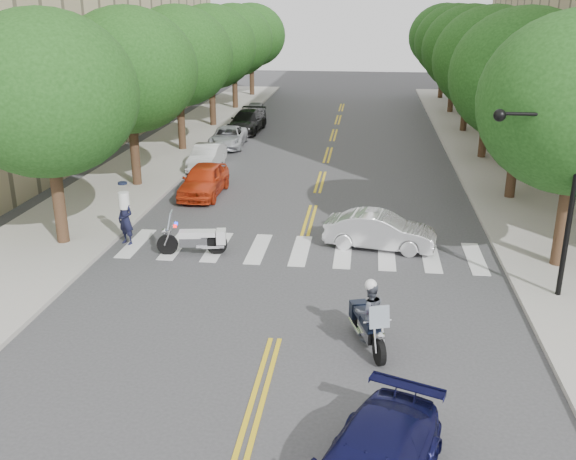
% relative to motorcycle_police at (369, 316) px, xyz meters
% --- Properties ---
extents(ground, '(140.00, 140.00, 0.00)m').
position_rel_motorcycle_police_xyz_m(ground, '(-2.46, 0.04, -0.86)').
color(ground, '#38383A').
rests_on(ground, ground).
extents(sidewalk_left, '(5.00, 60.00, 0.15)m').
position_rel_motorcycle_police_xyz_m(sidewalk_left, '(-11.96, 22.04, -0.78)').
color(sidewalk_left, '#9E9991').
rests_on(sidewalk_left, ground).
extents(sidewalk_right, '(5.00, 60.00, 0.15)m').
position_rel_motorcycle_police_xyz_m(sidewalk_right, '(7.04, 22.04, -0.78)').
color(sidewalk_right, '#9E9991').
rests_on(sidewalk_right, ground).
extents(tree_l_0, '(6.40, 6.40, 8.45)m').
position_rel_motorcycle_police_xyz_m(tree_l_0, '(-11.26, 6.04, 4.70)').
color(tree_l_0, '#382316').
rests_on(tree_l_0, ground).
extents(tree_l_1, '(6.40, 6.40, 8.45)m').
position_rel_motorcycle_police_xyz_m(tree_l_1, '(-11.26, 14.04, 4.70)').
color(tree_l_1, '#382316').
rests_on(tree_l_1, ground).
extents(tree_l_2, '(6.40, 6.40, 8.45)m').
position_rel_motorcycle_police_xyz_m(tree_l_2, '(-11.26, 22.04, 4.70)').
color(tree_l_2, '#382316').
rests_on(tree_l_2, ground).
extents(tree_l_3, '(6.40, 6.40, 8.45)m').
position_rel_motorcycle_police_xyz_m(tree_l_3, '(-11.26, 30.04, 4.70)').
color(tree_l_3, '#382316').
rests_on(tree_l_3, ground).
extents(tree_l_4, '(6.40, 6.40, 8.45)m').
position_rel_motorcycle_police_xyz_m(tree_l_4, '(-11.26, 38.04, 4.70)').
color(tree_l_4, '#382316').
rests_on(tree_l_4, ground).
extents(tree_l_5, '(6.40, 6.40, 8.45)m').
position_rel_motorcycle_police_xyz_m(tree_l_5, '(-11.26, 46.04, 4.70)').
color(tree_l_5, '#382316').
rests_on(tree_l_5, ground).
extents(tree_r_1, '(6.40, 6.40, 8.45)m').
position_rel_motorcycle_police_xyz_m(tree_r_1, '(6.34, 14.04, 4.70)').
color(tree_r_1, '#382316').
rests_on(tree_r_1, ground).
extents(tree_r_2, '(6.40, 6.40, 8.45)m').
position_rel_motorcycle_police_xyz_m(tree_r_2, '(6.34, 22.04, 4.70)').
color(tree_r_2, '#382316').
rests_on(tree_r_2, ground).
extents(tree_r_3, '(6.40, 6.40, 8.45)m').
position_rel_motorcycle_police_xyz_m(tree_r_3, '(6.34, 30.04, 4.70)').
color(tree_r_3, '#382316').
rests_on(tree_r_3, ground).
extents(tree_r_4, '(6.40, 6.40, 8.45)m').
position_rel_motorcycle_police_xyz_m(tree_r_4, '(6.34, 38.04, 4.70)').
color(tree_r_4, '#382316').
rests_on(tree_r_4, ground).
extents(tree_r_5, '(6.40, 6.40, 8.45)m').
position_rel_motorcycle_police_xyz_m(tree_r_5, '(6.34, 46.04, 4.70)').
color(tree_r_5, '#382316').
rests_on(tree_r_5, ground).
extents(traffic_signal_pole, '(2.82, 0.42, 6.00)m').
position_rel_motorcycle_police_xyz_m(traffic_signal_pole, '(5.25, 3.54, 2.86)').
color(traffic_signal_pole, black).
rests_on(traffic_signal_pole, ground).
extents(motorcycle_police, '(1.06, 2.30, 1.93)m').
position_rel_motorcycle_police_xyz_m(motorcycle_police, '(0.00, 0.00, 0.00)').
color(motorcycle_police, black).
rests_on(motorcycle_police, ground).
extents(motorcycle_parked, '(2.50, 0.84, 1.62)m').
position_rel_motorcycle_police_xyz_m(motorcycle_parked, '(-6.06, 5.79, -0.29)').
color(motorcycle_parked, black).
rests_on(motorcycle_parked, ground).
extents(officer_standing, '(0.84, 0.75, 1.93)m').
position_rel_motorcycle_police_xyz_m(officer_standing, '(-8.96, 6.47, 0.11)').
color(officer_standing, black).
rests_on(officer_standing, ground).
extents(convertible, '(4.20, 2.06, 1.32)m').
position_rel_motorcycle_police_xyz_m(convertible, '(0.38, 7.22, -0.19)').
color(convertible, silver).
rests_on(convertible, ground).
extents(parked_car_a, '(1.77, 4.32, 1.47)m').
position_rel_motorcycle_police_xyz_m(parked_car_a, '(-7.66, 13.04, -0.12)').
color(parked_car_a, red).
rests_on(parked_car_a, ground).
extents(parked_car_b, '(1.38, 3.90, 1.28)m').
position_rel_motorcycle_police_xyz_m(parked_car_b, '(-8.76, 18.04, -0.22)').
color(parked_car_b, silver).
rests_on(parked_car_b, ground).
extents(parked_car_c, '(2.30, 4.50, 1.22)m').
position_rel_motorcycle_police_xyz_m(parked_car_c, '(-8.76, 23.54, -0.25)').
color(parked_car_c, '#B3B5BC').
rests_on(parked_car_c, ground).
extents(parked_car_d, '(2.27, 5.07, 1.44)m').
position_rel_motorcycle_police_xyz_m(parked_car_d, '(-8.51, 28.54, -0.14)').
color(parked_car_d, black).
rests_on(parked_car_d, ground).
extents(parked_car_e, '(1.88, 3.86, 1.27)m').
position_rel_motorcycle_police_xyz_m(parked_car_e, '(-8.76, 33.48, -0.22)').
color(parked_car_e, gray).
rests_on(parked_car_e, ground).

